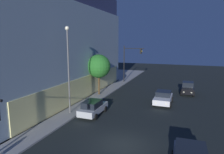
# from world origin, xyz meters

# --- Properties ---
(ground_plane) EXTENTS (120.00, 120.00, 0.00)m
(ground_plane) POSITION_xyz_m (0.00, 0.00, 0.00)
(ground_plane) COLOR black
(modern_building) EXTENTS (29.06, 27.15, 15.58)m
(modern_building) POSITION_xyz_m (10.54, 22.11, 7.72)
(modern_building) COLOR #4C4C51
(modern_building) RESTS_ON ground
(traffic_light_far_corner) EXTENTS (0.45, 3.97, 6.97)m
(traffic_light_far_corner) POSITION_xyz_m (23.58, 6.05, 4.71)
(traffic_light_far_corner) COLOR black
(traffic_light_far_corner) RESTS_ON sidewalk_corner
(street_lamp_sidewalk) EXTENTS (0.44, 0.44, 9.28)m
(street_lamp_sidewalk) POSITION_xyz_m (4.58, 7.50, 5.86)
(street_lamp_sidewalk) COLOR #5D5D5D
(street_lamp_sidewalk) RESTS_ON sidewalk_corner
(sidewalk_tree) EXTENTS (3.43, 3.43, 5.91)m
(sidewalk_tree) POSITION_xyz_m (12.98, 7.76, 4.33)
(sidewalk_tree) COLOR #51391E
(sidewalk_tree) RESTS_ON sidewalk_corner
(car_silver) EXTENTS (4.26, 2.00, 1.63)m
(car_silver) POSITION_xyz_m (5.16, 4.99, 0.83)
(car_silver) COLOR #B7BABF
(car_silver) RESTS_ON ground
(car_white) EXTENTS (4.31, 2.25, 1.63)m
(car_white) POSITION_xyz_m (11.87, -1.69, 0.84)
(car_white) COLOR silver
(car_white) RESTS_ON ground
(car_black) EXTENTS (4.02, 1.98, 1.82)m
(car_black) POSITION_xyz_m (18.32, -4.59, 0.91)
(car_black) COLOR black
(car_black) RESTS_ON ground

